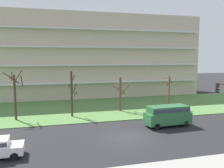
{
  "coord_description": "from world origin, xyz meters",
  "views": [
    {
      "loc": [
        -7.18,
        -21.35,
        7.84
      ],
      "look_at": [
        -0.0,
        6.0,
        4.63
      ],
      "focal_mm": 38.03,
      "sensor_mm": 36.0,
      "label": 1
    }
  ],
  "objects_px": {
    "tree_left": "(72,93)",
    "tree_right": "(169,90)",
    "tree_center": "(121,93)",
    "van_green_near_left": "(168,114)",
    "tree_far_left": "(15,93)"
  },
  "relations": [
    {
      "from": "tree_center",
      "to": "van_green_near_left",
      "type": "relative_size",
      "value": 0.95
    },
    {
      "from": "tree_center",
      "to": "tree_far_left",
      "type": "bearing_deg",
      "value": -174.15
    },
    {
      "from": "tree_left",
      "to": "tree_center",
      "type": "xyz_separation_m",
      "value": [
        7.05,
        1.34,
        -0.48
      ]
    },
    {
      "from": "tree_left",
      "to": "tree_right",
      "type": "xyz_separation_m",
      "value": [
        14.77,
        1.48,
        -0.31
      ]
    },
    {
      "from": "tree_left",
      "to": "tree_right",
      "type": "distance_m",
      "value": 14.85
    },
    {
      "from": "tree_right",
      "to": "van_green_near_left",
      "type": "relative_size",
      "value": 1.05
    },
    {
      "from": "tree_far_left",
      "to": "van_green_near_left",
      "type": "height_order",
      "value": "tree_far_left"
    },
    {
      "from": "tree_center",
      "to": "van_green_near_left",
      "type": "xyz_separation_m",
      "value": [
        3.03,
        -8.48,
        -1.26
      ]
    },
    {
      "from": "tree_left",
      "to": "van_green_near_left",
      "type": "xyz_separation_m",
      "value": [
        10.08,
        -7.14,
        -1.74
      ]
    },
    {
      "from": "tree_far_left",
      "to": "tree_left",
      "type": "distance_m",
      "value": 6.94
    },
    {
      "from": "tree_far_left",
      "to": "tree_center",
      "type": "xyz_separation_m",
      "value": [
        13.98,
        1.43,
        -0.77
      ]
    },
    {
      "from": "tree_far_left",
      "to": "tree_left",
      "type": "height_order",
      "value": "tree_far_left"
    },
    {
      "from": "tree_far_left",
      "to": "tree_center",
      "type": "distance_m",
      "value": 14.08
    },
    {
      "from": "tree_right",
      "to": "tree_far_left",
      "type": "bearing_deg",
      "value": -175.85
    },
    {
      "from": "tree_far_left",
      "to": "tree_center",
      "type": "height_order",
      "value": "tree_far_left"
    }
  ]
}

